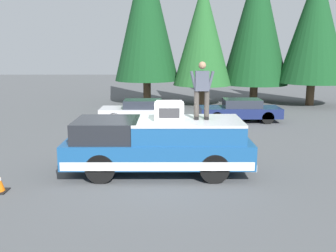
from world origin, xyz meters
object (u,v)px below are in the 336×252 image
pickup_truck (158,145)px  parked_car_silver (141,111)px  compressor_unit (169,111)px  person_on_truck_bed (202,89)px  parked_car_navy (240,110)px

pickup_truck → parked_car_silver: (8.20, 1.05, -0.29)m
pickup_truck → compressor_unit: bearing=-108.9°
pickup_truck → person_on_truck_bed: size_ratio=3.28×
parked_car_navy → parked_car_silver: 5.11m
parked_car_silver → pickup_truck: bearing=-172.7°
compressor_unit → person_on_truck_bed: (0.17, -0.96, 0.62)m
pickup_truck → parked_car_navy: bearing=-25.7°
compressor_unit → person_on_truck_bed: person_on_truck_bed is taller
compressor_unit → parked_car_navy: compressor_unit is taller
parked_car_navy → person_on_truck_bed: bearing=161.7°
parked_car_navy → parked_car_silver: same height
compressor_unit → parked_car_navy: bearing=-23.6°
person_on_truck_bed → parked_car_navy: (8.38, -2.78, -1.97)m
pickup_truck → person_on_truck_bed: 2.11m
compressor_unit → person_on_truck_bed: size_ratio=0.50×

